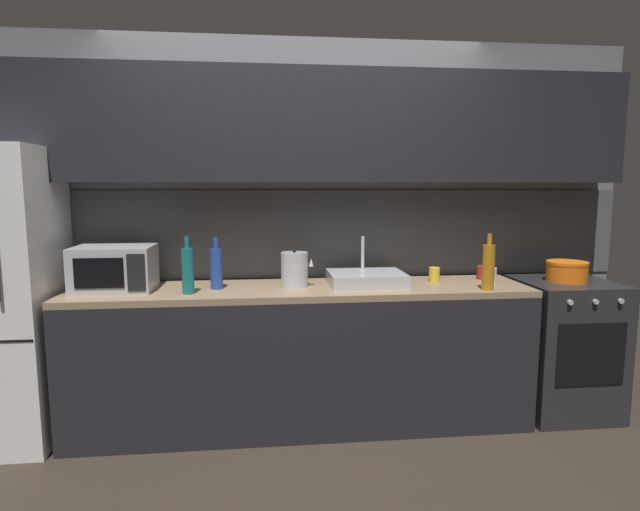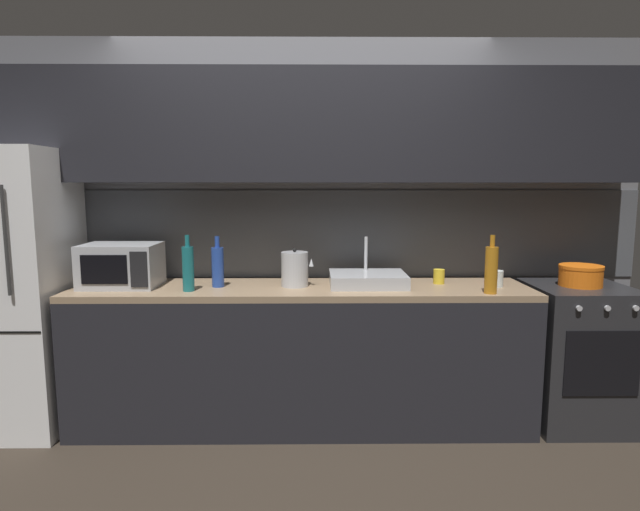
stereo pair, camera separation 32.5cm
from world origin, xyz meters
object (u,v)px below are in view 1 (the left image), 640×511
(wine_bottle_blue, at_px, (216,268))
(mug_clear, at_px, (490,276))
(wine_bottle_teal, at_px, (188,270))
(oven_range, at_px, (563,346))
(kettle, at_px, (295,269))
(wine_bottle_amber, at_px, (488,267))
(cooking_pot, at_px, (567,271))
(mug_yellow, at_px, (434,274))
(mug_red, at_px, (483,272))
(microwave, at_px, (115,268))

(wine_bottle_blue, xyz_separation_m, mug_clear, (1.75, -0.01, -0.08))
(mug_clear, bearing_deg, wine_bottle_teal, -176.49)
(oven_range, bearing_deg, kettle, 179.53)
(oven_range, bearing_deg, wine_bottle_amber, -161.40)
(wine_bottle_amber, height_order, cooking_pot, wine_bottle_amber)
(kettle, bearing_deg, wine_bottle_amber, -11.39)
(wine_bottle_blue, distance_m, mug_yellow, 1.42)
(wine_bottle_teal, distance_m, mug_red, 1.95)
(wine_bottle_teal, bearing_deg, mug_yellow, 8.05)
(wine_bottle_teal, distance_m, cooking_pot, 2.45)
(mug_clear, height_order, mug_yellow, mug_clear)
(mug_yellow, bearing_deg, microwave, -177.99)
(oven_range, height_order, mug_clear, mug_clear)
(microwave, height_order, wine_bottle_amber, wine_bottle_amber)
(wine_bottle_teal, bearing_deg, wine_bottle_amber, -2.82)
(wine_bottle_amber, relative_size, mug_clear, 3.39)
(kettle, distance_m, mug_yellow, 0.94)
(microwave, relative_size, wine_bottle_amber, 1.33)
(mug_yellow, bearing_deg, mug_clear, -17.23)
(mug_clear, bearing_deg, kettle, 178.69)
(microwave, height_order, mug_clear, microwave)
(microwave, distance_m, cooking_pot, 2.90)
(microwave, height_order, wine_bottle_teal, wine_bottle_teal)
(kettle, relative_size, mug_yellow, 2.59)
(cooking_pot, bearing_deg, kettle, 179.57)
(oven_range, distance_m, microwave, 2.96)
(mug_clear, bearing_deg, microwave, 179.18)
(oven_range, distance_m, wine_bottle_teal, 2.52)
(oven_range, distance_m, mug_red, 0.74)
(wine_bottle_teal, bearing_deg, mug_clear, 3.51)
(wine_bottle_blue, height_order, mug_clear, wine_bottle_blue)
(oven_range, distance_m, mug_yellow, 1.02)
(mug_yellow, bearing_deg, oven_range, -5.86)
(mug_yellow, bearing_deg, cooking_pot, -5.82)
(microwave, xyz_separation_m, kettle, (1.09, -0.00, -0.03))
(cooking_pot, bearing_deg, wine_bottle_amber, -161.13)
(microwave, bearing_deg, wine_bottle_teal, -18.33)
(wine_bottle_amber, xyz_separation_m, mug_yellow, (-0.23, 0.31, -0.10))
(kettle, xyz_separation_m, mug_yellow, (0.93, 0.08, -0.06))
(wine_bottle_blue, bearing_deg, cooking_pot, 0.03)
(microwave, bearing_deg, mug_red, 2.90)
(wine_bottle_blue, bearing_deg, mug_red, 4.52)
(oven_range, height_order, microwave, microwave)
(microwave, bearing_deg, oven_range, -0.39)
(wine_bottle_teal, bearing_deg, cooking_pot, 3.10)
(cooking_pot, bearing_deg, mug_red, 165.04)
(kettle, height_order, wine_bottle_blue, wine_bottle_blue)
(wine_bottle_teal, xyz_separation_m, wine_bottle_amber, (1.80, -0.09, 0.00))
(wine_bottle_amber, xyz_separation_m, cooking_pot, (0.65, 0.22, -0.08))
(mug_clear, height_order, cooking_pot, cooking_pot)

